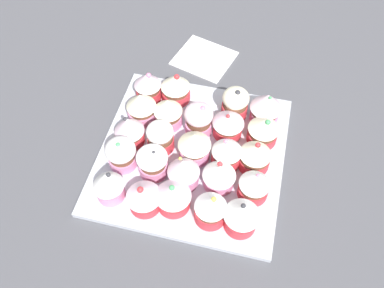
# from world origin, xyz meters

# --- Properties ---
(ground_plane) EXTENTS (1.80, 1.80, 0.03)m
(ground_plane) POSITION_xyz_m (0.00, 0.00, -0.01)
(ground_plane) COLOR #4C4C51
(baking_tray) EXTENTS (0.36, 0.36, 0.01)m
(baking_tray) POSITION_xyz_m (0.00, 0.00, 0.01)
(baking_tray) COLOR silver
(baking_tray) RESTS_ON ground_plane
(cupcake_0) EXTENTS (0.06, 0.06, 0.08)m
(cupcake_0) POSITION_xyz_m (-0.13, -0.12, 0.05)
(cupcake_0) COLOR #D1333D
(cupcake_0) RESTS_ON baking_tray
(cupcake_1) EXTENTS (0.06, 0.06, 0.08)m
(cupcake_1) POSITION_xyz_m (-0.06, -0.13, 0.05)
(cupcake_1) COLOR #D1333D
(cupcake_1) RESTS_ON baking_tray
(cupcake_2) EXTENTS (0.06, 0.06, 0.07)m
(cupcake_2) POSITION_xyz_m (-0.00, -0.12, 0.05)
(cupcake_2) COLOR #D1333D
(cupcake_2) RESTS_ON baking_tray
(cupcake_3) EXTENTS (0.06, 0.06, 0.07)m
(cupcake_3) POSITION_xyz_m (0.06, -0.13, 0.05)
(cupcake_3) COLOR #D1333D
(cupcake_3) RESTS_ON baking_tray
(cupcake_4) EXTENTS (0.07, 0.07, 0.08)m
(cupcake_4) POSITION_xyz_m (0.12, -0.13, 0.05)
(cupcake_4) COLOR pink
(cupcake_4) RESTS_ON baking_tray
(cupcake_5) EXTENTS (0.06, 0.06, 0.07)m
(cupcake_5) POSITION_xyz_m (-0.13, -0.06, 0.05)
(cupcake_5) COLOR #D1333D
(cupcake_5) RESTS_ON baking_tray
(cupcake_6) EXTENTS (0.06, 0.06, 0.07)m
(cupcake_6) POSITION_xyz_m (-0.06, -0.07, 0.05)
(cupcake_6) COLOR pink
(cupcake_6) RESTS_ON baking_tray
(cupcake_7) EXTENTS (0.06, 0.06, 0.08)m
(cupcake_7) POSITION_xyz_m (-0.01, -0.07, 0.05)
(cupcake_7) COLOR #D1333D
(cupcake_7) RESTS_ON baking_tray
(cupcake_8) EXTENTS (0.06, 0.06, 0.07)m
(cupcake_8) POSITION_xyz_m (0.06, -0.06, 0.04)
(cupcake_8) COLOR #D1333D
(cupcake_8) RESTS_ON baking_tray
(cupcake_9) EXTENTS (0.06, 0.06, 0.07)m
(cupcake_9) POSITION_xyz_m (0.12, -0.06, 0.05)
(cupcake_9) COLOR #D1333D
(cupcake_9) RESTS_ON baking_tray
(cupcake_10) EXTENTS (0.07, 0.07, 0.07)m
(cupcake_10) POSITION_xyz_m (-0.12, 0.01, 0.05)
(cupcake_10) COLOR #D1333D
(cupcake_10) RESTS_ON baking_tray
(cupcake_11) EXTENTS (0.06, 0.06, 0.07)m
(cupcake_11) POSITION_xyz_m (-0.07, 0.00, 0.05)
(cupcake_11) COLOR pink
(cupcake_11) RESTS_ON baking_tray
(cupcake_12) EXTENTS (0.06, 0.06, 0.07)m
(cupcake_12) POSITION_xyz_m (-0.01, -0.01, 0.05)
(cupcake_12) COLOR pink
(cupcake_12) RESTS_ON baking_tray
(cupcake_13) EXTENTS (0.06, 0.06, 0.08)m
(cupcake_13) POSITION_xyz_m (0.06, -0.00, 0.05)
(cupcake_13) COLOR pink
(cupcake_13) RESTS_ON baking_tray
(cupcake_14) EXTENTS (0.06, 0.06, 0.07)m
(cupcake_14) POSITION_xyz_m (-0.13, 0.06, 0.05)
(cupcake_14) COLOR #D1333D
(cupcake_14) RESTS_ON baking_tray
(cupcake_15) EXTENTS (0.06, 0.06, 0.07)m
(cupcake_15) POSITION_xyz_m (-0.06, 0.06, 0.05)
(cupcake_15) COLOR pink
(cupcake_15) RESTS_ON baking_tray
(cupcake_16) EXTENTS (0.05, 0.05, 0.07)m
(cupcake_16) POSITION_xyz_m (-0.00, 0.06, 0.05)
(cupcake_16) COLOR #D1333D
(cupcake_16) RESTS_ON baking_tray
(cupcake_17) EXTENTS (0.06, 0.06, 0.07)m
(cupcake_17) POSITION_xyz_m (0.06, 0.07, 0.05)
(cupcake_17) COLOR pink
(cupcake_17) RESTS_ON baking_tray
(cupcake_18) EXTENTS (0.06, 0.06, 0.07)m
(cupcake_18) POSITION_xyz_m (0.13, 0.07, 0.05)
(cupcake_18) COLOR #D1333D
(cupcake_18) RESTS_ON baking_tray
(cupcake_19) EXTENTS (0.06, 0.06, 0.08)m
(cupcake_19) POSITION_xyz_m (-0.13, 0.12, 0.05)
(cupcake_19) COLOR pink
(cupcake_19) RESTS_ON baking_tray
(cupcake_20) EXTENTS (0.06, 0.06, 0.07)m
(cupcake_20) POSITION_xyz_m (-0.06, 0.13, 0.05)
(cupcake_20) COLOR pink
(cupcake_20) RESTS_ON baking_tray
(cupcake_21) EXTENTS (0.06, 0.06, 0.07)m
(cupcake_21) POSITION_xyz_m (0.00, 0.13, 0.05)
(cupcake_21) COLOR #D1333D
(cupcake_21) RESTS_ON baking_tray
(cupcake_22) EXTENTS (0.06, 0.06, 0.07)m
(cupcake_22) POSITION_xyz_m (0.06, 0.12, 0.05)
(cupcake_22) COLOR pink
(cupcake_22) RESTS_ON baking_tray
(cupcake_23) EXTENTS (0.06, 0.06, 0.07)m
(cupcake_23) POSITION_xyz_m (0.12, 0.13, 0.05)
(cupcake_23) COLOR #D1333D
(cupcake_23) RESTS_ON baking_tray
(napkin) EXTENTS (0.15, 0.16, 0.01)m
(napkin) POSITION_xyz_m (0.28, 0.04, 0.00)
(napkin) COLOR white
(napkin) RESTS_ON ground_plane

